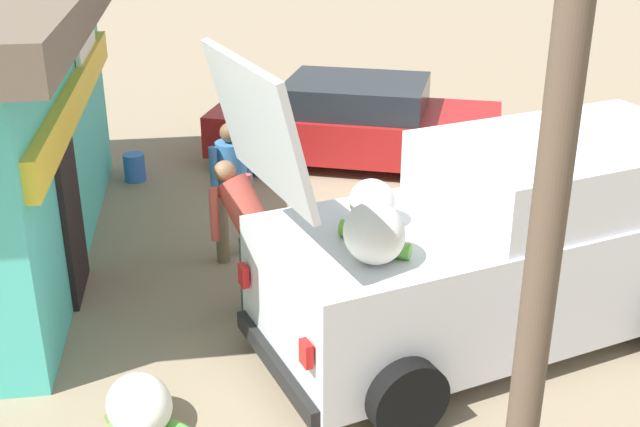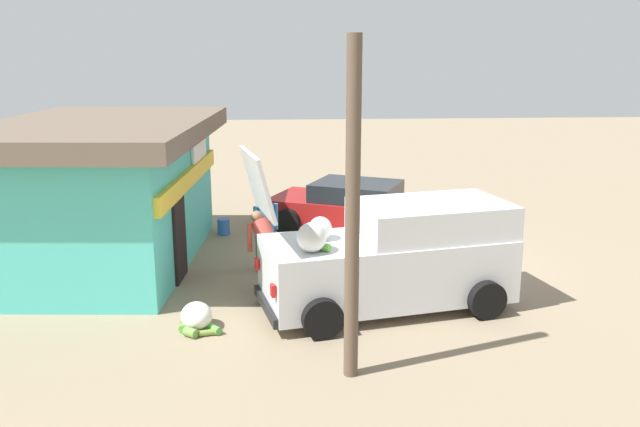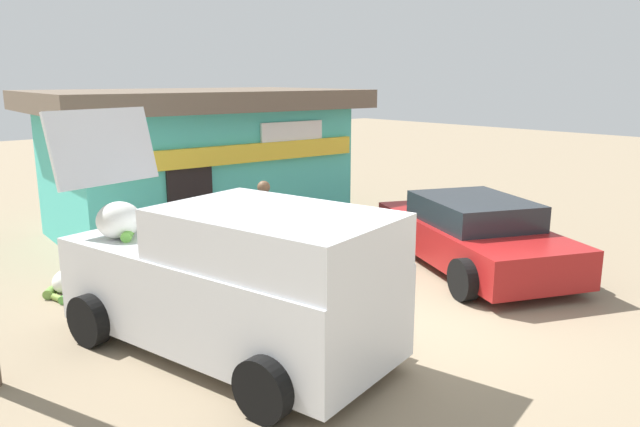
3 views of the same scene
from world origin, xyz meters
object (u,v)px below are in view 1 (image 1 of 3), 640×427
(parked_sedan, at_px, (356,123))
(customer_bending, at_px, (246,223))
(unloaded_banana_pile, at_px, (140,408))
(paint_bucket, at_px, (134,167))
(vendor_standing, at_px, (232,182))
(delivery_van, at_px, (506,243))

(parked_sedan, bearing_deg, customer_bending, 150.84)
(parked_sedan, xyz_separation_m, customer_bending, (-3.98, 2.22, 0.28))
(parked_sedan, height_order, customer_bending, customer_bending)
(unloaded_banana_pile, relative_size, paint_bucket, 2.15)
(parked_sedan, relative_size, customer_bending, 3.15)
(vendor_standing, distance_m, customer_bending, 1.05)
(delivery_van, height_order, unloaded_banana_pile, delivery_van)
(vendor_standing, height_order, customer_bending, vendor_standing)
(delivery_van, relative_size, unloaded_banana_pile, 5.63)
(vendor_standing, height_order, unloaded_banana_pile, vendor_standing)
(vendor_standing, xyz_separation_m, customer_bending, (-1.05, -0.01, -0.04))
(unloaded_banana_pile, bearing_deg, customer_bending, -31.22)
(delivery_van, distance_m, parked_sedan, 5.11)
(delivery_van, bearing_deg, parked_sedan, 0.58)
(paint_bucket, bearing_deg, customer_bending, -163.96)
(vendor_standing, relative_size, unloaded_banana_pile, 1.88)
(delivery_van, distance_m, paint_bucket, 6.04)
(delivery_van, relative_size, customer_bending, 3.25)
(parked_sedan, height_order, vendor_standing, vendor_standing)
(parked_sedan, relative_size, unloaded_banana_pile, 5.45)
(delivery_van, xyz_separation_m, parked_sedan, (5.10, 0.05, -0.34))
(delivery_van, distance_m, vendor_standing, 3.15)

